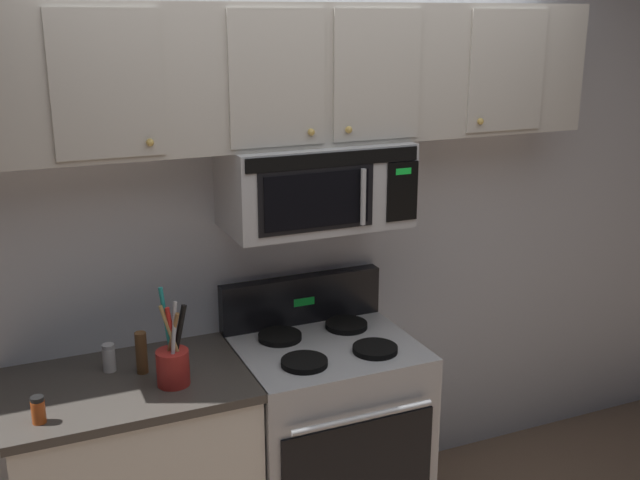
{
  "coord_description": "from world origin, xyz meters",
  "views": [
    {
      "loc": [
        -1.22,
        -2.31,
        2.25
      ],
      "look_at": [
        0.0,
        0.49,
        1.35
      ],
      "focal_mm": 42.79,
      "sensor_mm": 36.0,
      "label": 1
    }
  ],
  "objects": [
    {
      "name": "upper_cabinets",
      "position": [
        -0.0,
        0.57,
        2.02
      ],
      "size": [
        2.5,
        0.36,
        0.55
      ],
      "color": "#BCB7AD"
    },
    {
      "name": "utensil_crock_red",
      "position": [
        -0.68,
        0.33,
        0.99
      ],
      "size": [
        0.13,
        0.12,
        0.39
      ],
      "color": "red",
      "rests_on": "counter_segment"
    },
    {
      "name": "spice_jar",
      "position": [
        -1.17,
        0.23,
        0.95
      ],
      "size": [
        0.05,
        0.05,
        0.1
      ],
      "color": "#C64C19",
      "rests_on": "counter_segment"
    },
    {
      "name": "back_wall",
      "position": [
        0.0,
        0.79,
        1.35
      ],
      "size": [
        5.2,
        0.1,
        2.7
      ],
      "primitive_type": "cube",
      "color": "silver",
      "rests_on": "ground_plane"
    },
    {
      "name": "pepper_mill",
      "position": [
        -0.77,
        0.47,
        0.98
      ],
      "size": [
        0.05,
        0.05,
        0.17
      ],
      "primitive_type": "cylinder",
      "color": "brown",
      "rests_on": "counter_segment"
    },
    {
      "name": "stove_range",
      "position": [
        0.0,
        0.42,
        0.47
      ],
      "size": [
        0.76,
        0.69,
        1.12
      ],
      "color": "#B7BABF",
      "rests_on": "ground_plane"
    },
    {
      "name": "over_range_microwave",
      "position": [
        -0.0,
        0.54,
        1.58
      ],
      "size": [
        0.76,
        0.43,
        0.35
      ],
      "color": "#B7BABF"
    },
    {
      "name": "salt_shaker",
      "position": [
        -0.89,
        0.54,
        0.96
      ],
      "size": [
        0.05,
        0.05,
        0.11
      ],
      "color": "white",
      "rests_on": "counter_segment"
    }
  ]
}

